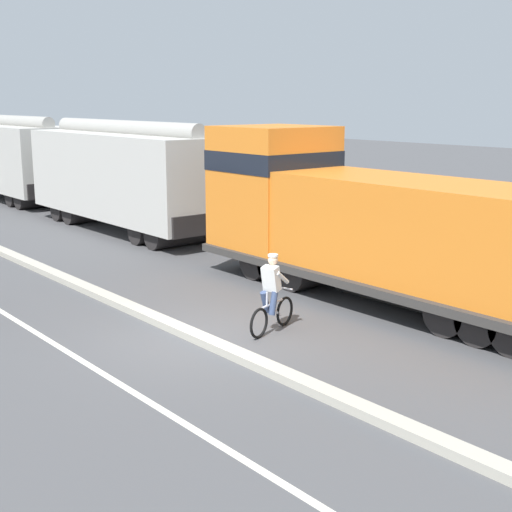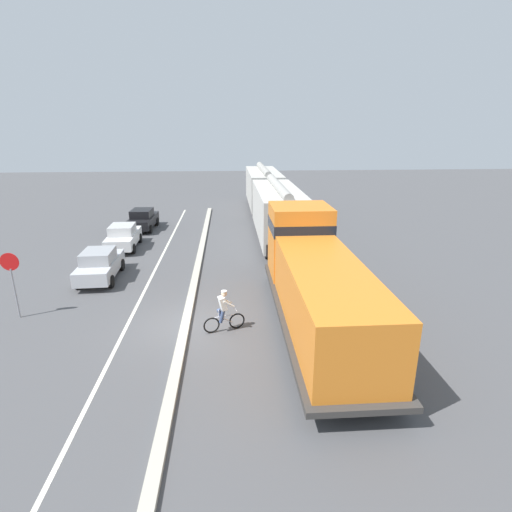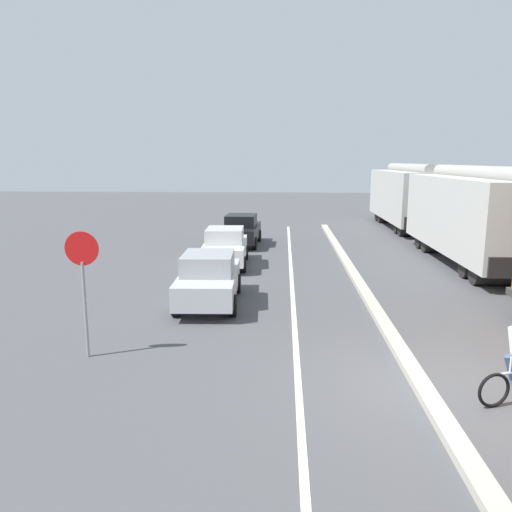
{
  "view_description": "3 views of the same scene",
  "coord_description": "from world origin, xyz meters",
  "views": [
    {
      "loc": [
        -8.06,
        -11.75,
        4.92
      ],
      "look_at": [
        2.06,
        0.52,
        1.42
      ],
      "focal_mm": 50.0,
      "sensor_mm": 36.0,
      "label": 1
    },
    {
      "loc": [
        1.86,
        -14.9,
        7.76
      ],
      "look_at": [
        3.09,
        2.86,
        1.98
      ],
      "focal_mm": 28.0,
      "sensor_mm": 36.0,
      "label": 2
    },
    {
      "loc": [
        -2.73,
        -9.33,
        4.41
      ],
      "look_at": [
        -3.67,
        7.72,
        1.11
      ],
      "focal_mm": 35.0,
      "sensor_mm": 36.0,
      "label": 3
    }
  ],
  "objects": [
    {
      "name": "parked_car_silver",
      "position": [
        -5.01,
        5.55,
        0.82
      ],
      "size": [
        1.97,
        4.27,
        1.62
      ],
      "color": "#B7BABF",
      "rests_on": "ground"
    },
    {
      "name": "lane_stripe",
      "position": [
        -2.4,
        6.0,
        0.0
      ],
      "size": [
        0.14,
        36.0,
        0.01
      ],
      "primitive_type": "cube",
      "color": "silver",
      "rests_on": "ground"
    },
    {
      "name": "hopper_car_middle",
      "position": [
        5.27,
        23.81,
        2.08
      ],
      "size": [
        2.9,
        10.6,
        4.18
      ],
      "color": "#B6B3AC",
      "rests_on": "ground"
    },
    {
      "name": "stop_sign",
      "position": [
        -7.14,
        1.18,
        2.02
      ],
      "size": [
        0.76,
        0.08,
        2.88
      ],
      "color": "gray",
      "rests_on": "ground"
    },
    {
      "name": "ground_plane",
      "position": [
        0.0,
        0.0,
        0.0
      ],
      "size": [
        120.0,
        120.0,
        0.0
      ],
      "primitive_type": "plane",
      "color": "#4C4C4F"
    },
    {
      "name": "parked_car_black",
      "position": [
        -4.92,
        16.44,
        0.82
      ],
      "size": [
        1.94,
        4.25,
        1.62
      ],
      "color": "black",
      "rests_on": "ground"
    },
    {
      "name": "parked_car_white",
      "position": [
        -5.17,
        11.25,
        0.82
      ],
      "size": [
        1.96,
        4.27,
        1.62
      ],
      "color": "silver",
      "rests_on": "ground"
    },
    {
      "name": "hopper_car_lead",
      "position": [
        5.27,
        12.21,
        2.08
      ],
      "size": [
        2.9,
        10.6,
        4.18
      ],
      "color": "beige",
      "rests_on": "ground"
    },
    {
      "name": "median_curb",
      "position": [
        0.0,
        6.0,
        0.08
      ],
      "size": [
        0.36,
        36.0,
        0.16
      ],
      "primitive_type": "cube",
      "color": "#B2AD9E",
      "rests_on": "ground"
    }
  ]
}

